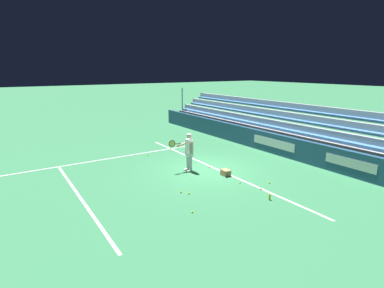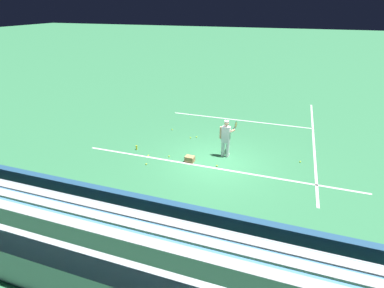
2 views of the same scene
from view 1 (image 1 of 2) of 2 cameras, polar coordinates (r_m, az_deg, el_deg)
ground_plane at (r=13.67m, az=2.49°, el=-4.92°), size 160.00×160.00×0.00m
court_baseline_white at (r=13.95m, az=4.17°, el=-4.54°), size 12.00×0.10×0.01m
court_sideline_white at (r=15.66m, az=-18.67°, el=-3.17°), size 0.10×12.00×0.01m
court_service_line_white at (r=11.57m, az=-20.57°, el=-9.45°), size 8.22×0.10×0.01m
back_wall_sponsor_board at (r=16.60m, az=15.84°, el=-0.05°), size 23.48×0.25×1.10m
bleacher_stand at (r=17.96m, az=19.72°, el=1.28°), size 22.30×2.40×2.95m
tennis_player at (r=13.21m, az=-0.65°, el=-1.53°), size 0.61×0.98×1.71m
ball_box_cardboard at (r=12.98m, az=6.42°, el=-5.44°), size 0.42×0.32×0.26m
tennis_ball_near_player at (r=11.10m, az=-0.59°, el=-9.34°), size 0.07×0.07×0.07m
tennis_ball_stray_back at (r=11.76m, az=12.99°, el=-8.34°), size 0.07×0.07×0.07m
tennis_ball_toward_net at (r=11.22m, az=-2.16°, el=-9.09°), size 0.07×0.07×0.07m
tennis_ball_midcourt at (r=15.98m, az=-8.31°, el=-2.12°), size 0.07×0.07×0.07m
tennis_ball_on_baseline at (r=12.21m, az=9.10°, el=-7.30°), size 0.07×0.07×0.07m
tennis_ball_by_box at (r=12.45m, az=14.52°, el=-7.16°), size 0.07×0.07×0.07m
tennis_ball_far_left at (r=9.76m, az=0.06°, el=-12.80°), size 0.07×0.07×0.07m
tennis_ball_far_right at (r=13.95m, az=3.30°, el=-4.39°), size 0.07×0.07×0.07m
water_bottle at (r=10.94m, az=14.57°, el=-9.76°), size 0.07×0.07×0.22m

